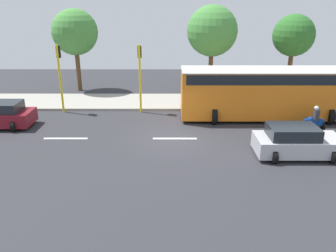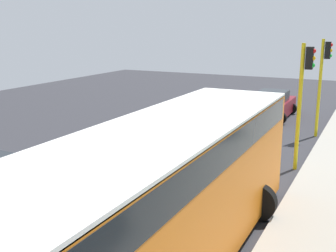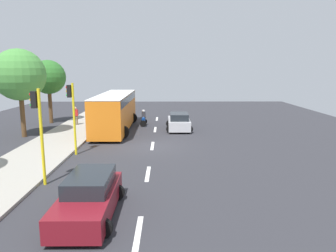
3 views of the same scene
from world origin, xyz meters
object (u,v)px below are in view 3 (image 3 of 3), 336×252
at_px(traffic_light_corner, 72,109).
at_px(pedestrian_near_signal, 76,115).
at_px(city_bus, 115,109).
at_px(motorcycle, 144,119).
at_px(car_silver, 179,122).
at_px(traffic_light_midblock, 39,123).
at_px(car_maroon, 89,197).
at_px(street_tree_north, 48,77).
at_px(street_tree_center, 19,75).

bearing_deg(traffic_light_corner, pedestrian_near_signal, -75.15).
height_order(city_bus, motorcycle, city_bus).
bearing_deg(traffic_light_corner, car_silver, -130.74).
xyz_separation_m(city_bus, motorcycle, (-2.34, -2.01, -1.20)).
xyz_separation_m(city_bus, traffic_light_midblock, (1.34, 13.45, 1.08)).
relative_size(car_maroon, pedestrian_near_signal, 2.68).
bearing_deg(pedestrian_near_signal, street_tree_north, -32.41).
xyz_separation_m(city_bus, traffic_light_corner, (1.34, 8.19, 1.08)).
bearing_deg(traffic_light_midblock, motorcycle, -103.42).
bearing_deg(traffic_light_corner, street_tree_center, -44.05).
bearing_deg(car_maroon, street_tree_north, -67.07).
bearing_deg(car_silver, street_tree_north, -16.48).
relative_size(pedestrian_near_signal, traffic_light_midblock, 0.38).
xyz_separation_m(car_maroon, street_tree_north, (8.56, -20.24, 3.79)).
height_order(car_silver, street_tree_center, street_tree_center).
relative_size(pedestrian_near_signal, street_tree_center, 0.25).
bearing_deg(car_silver, street_tree_center, 12.57).
height_order(motorcycle, street_tree_north, street_tree_north).
relative_size(car_silver, street_tree_center, 0.60).
xyz_separation_m(car_silver, traffic_light_corner, (6.95, 8.07, 2.22)).
xyz_separation_m(car_maroon, traffic_light_corner, (2.94, -8.44, 2.22)).
height_order(motorcycle, street_tree_center, street_tree_center).
bearing_deg(car_silver, pedestrian_near_signal, -10.74).
xyz_separation_m(motorcycle, street_tree_center, (9.17, 4.90, 4.22)).
xyz_separation_m(car_maroon, car_silver, (-4.01, -16.52, -0.00)).
bearing_deg(motorcycle, traffic_light_corner, 70.13).
height_order(car_silver, pedestrian_near_signal, pedestrian_near_signal).
distance_m(car_maroon, pedestrian_near_signal, 19.16).
distance_m(pedestrian_near_signal, traffic_light_corner, 10.40).
distance_m(car_silver, traffic_light_corner, 10.89).
bearing_deg(street_tree_north, motorcycle, 170.29).
distance_m(car_silver, city_bus, 5.73).
relative_size(pedestrian_near_signal, street_tree_north, 0.27).
height_order(city_bus, pedestrian_near_signal, city_bus).
xyz_separation_m(car_silver, pedestrian_near_signal, (9.58, -1.82, 0.35)).
relative_size(car_maroon, street_tree_center, 0.66).
bearing_deg(car_maroon, traffic_light_midblock, -47.30).
distance_m(car_silver, street_tree_north, 13.65).
bearing_deg(traffic_light_corner, motorcycle, -109.87).
bearing_deg(street_tree_north, city_bus, 152.66).
bearing_deg(street_tree_north, traffic_light_corner, 115.48).
xyz_separation_m(car_maroon, pedestrian_near_signal, (5.56, -18.33, 0.35)).
height_order(traffic_light_corner, street_tree_north, street_tree_north).
height_order(pedestrian_near_signal, street_tree_north, street_tree_north).
relative_size(motorcycle, traffic_light_midblock, 0.34).
distance_m(car_maroon, street_tree_center, 16.65).
bearing_deg(car_maroon, motorcycle, -92.29).
distance_m(city_bus, traffic_light_midblock, 13.56).
relative_size(car_maroon, car_silver, 1.10).
distance_m(car_silver, traffic_light_midblock, 15.20).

